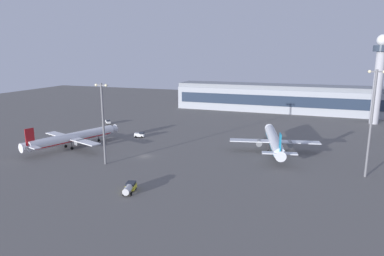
{
  "coord_description": "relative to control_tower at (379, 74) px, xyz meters",
  "views": [
    {
      "loc": [
        55.47,
        -105.31,
        36.24
      ],
      "look_at": [
        6.17,
        32.43,
        4.0
      ],
      "focal_mm": 32.47,
      "sensor_mm": 36.0,
      "label": 1
    }
  ],
  "objects": [
    {
      "name": "ground_plane",
      "position": [
        -84.52,
        -90.9,
        -25.56
      ],
      "size": [
        416.0,
        416.0,
        0.0
      ],
      "primitive_type": "plane",
      "color": "#605E5B"
    },
    {
      "name": "terminal_building",
      "position": [
        -46.53,
        23.66,
        -17.47
      ],
      "size": [
        133.77,
        22.4,
        16.4
      ],
      "color": "#9EA3AD",
      "rests_on": "ground"
    },
    {
      "name": "control_tower",
      "position": [
        0.0,
        0.0,
        0.0
      ],
      "size": [
        8.0,
        8.0,
        44.63
      ],
      "color": "#A8A8B2",
      "rests_on": "ground"
    },
    {
      "name": "airplane_far_stand",
      "position": [
        -115.86,
        -89.93,
        -21.63
      ],
      "size": [
        30.96,
        39.34,
        10.41
      ],
      "rotation": [
        0.0,
        0.0,
        -0.34
      ],
      "color": "white",
      "rests_on": "ground"
    },
    {
      "name": "airplane_taxiway_distant",
      "position": [
        -42.26,
        -69.1,
        -21.48
      ],
      "size": [
        32.73,
        41.78,
        10.8
      ],
      "rotation": [
        0.0,
        0.0,
        0.21
      ],
      "color": "silver",
      "rests_on": "ground"
    },
    {
      "name": "maintenance_van",
      "position": [
        -99.52,
        -66.64,
        -24.38
      ],
      "size": [
        4.45,
        2.74,
        2.25
      ],
      "rotation": [
        0.0,
        0.0,
        4.91
      ],
      "color": "white",
      "rests_on": "ground"
    },
    {
      "name": "cargo_loader",
      "position": [
        -128.32,
        -46.78,
        -24.38
      ],
      "size": [
        4.27,
        4.35,
        2.25
      ],
      "rotation": [
        0.0,
        0.0,
        3.9
      ],
      "color": "white",
      "rests_on": "ground"
    },
    {
      "name": "fuel_truck",
      "position": [
        -73.34,
        -121.26,
        -24.2
      ],
      "size": [
        3.53,
        6.61,
        2.35
      ],
      "rotation": [
        0.0,
        0.0,
        0.22
      ],
      "color": "yellow",
      "rests_on": "ground"
    },
    {
      "name": "apron_light_east",
      "position": [
        -13.51,
        -87.37,
        -7.94
      ],
      "size": [
        4.8,
        0.9,
        31.43
      ],
      "color": "slate",
      "rests_on": "ground"
    },
    {
      "name": "apron_light_central",
      "position": [
        -92.73,
        -103.04,
        -10.43
      ],
      "size": [
        4.8,
        0.9,
        26.57
      ],
      "color": "slate",
      "rests_on": "ground"
    }
  ]
}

